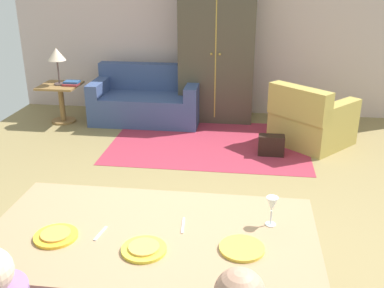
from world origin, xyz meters
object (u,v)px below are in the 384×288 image
object	(u,v)px
book_lower	(71,85)
handbag	(271,145)
couch	(147,101)
dining_table	(151,242)
side_table	(61,98)
table_lamp	(56,56)
plate_near_child	(144,249)
book_upper	(72,82)
armoire	(217,51)
plate_near_woman	(242,248)
plate_near_man	(56,236)
armchair	(311,121)
wine_glass	(272,205)

from	to	relation	value
book_lower	handbag	world-z (taller)	book_lower
couch	dining_table	bearing A→B (deg)	-76.64
side_table	table_lamp	world-z (taller)	table_lamp
plate_near_child	table_lamp	bearing A→B (deg)	118.55
dining_table	book_upper	xyz separation A→B (m)	(-2.08, 4.00, -0.08)
couch	book_upper	world-z (taller)	couch
side_table	plate_near_child	bearing A→B (deg)	-61.45
armoire	table_lamp	distance (m)	2.34
plate_near_woman	book_upper	world-z (taller)	plate_near_woman
plate_near_child	plate_near_woman	xyz separation A→B (m)	(0.53, 0.08, 0.00)
table_lamp	book_upper	world-z (taller)	table_lamp
table_lamp	book_lower	world-z (taller)	table_lamp
handbag	plate_near_man	bearing A→B (deg)	-113.03
book_upper	armoire	bearing A→B (deg)	12.63
plate_near_child	handbag	world-z (taller)	plate_near_child
couch	plate_near_man	bearing A→B (deg)	-83.76
side_table	book_lower	size ratio (longest dim) A/B	2.64
plate_near_woman	book_upper	size ratio (longest dim) A/B	1.14
armchair	table_lamp	bearing A→B (deg)	173.05
plate_near_child	table_lamp	size ratio (longest dim) A/B	0.46
dining_table	armoire	xyz separation A→B (m)	(0.03, 4.47, 0.35)
armchair	couch	bearing A→B (deg)	163.48
plate_near_woman	table_lamp	bearing A→B (deg)	124.40
plate_near_child	book_upper	xyz separation A→B (m)	(-2.08, 4.18, -0.15)
book_upper	table_lamp	bearing A→B (deg)	-174.58
book_lower	plate_near_child	bearing A→B (deg)	-63.33
couch	armchair	bearing A→B (deg)	-16.52
armoire	plate_near_man	bearing A→B (deg)	-96.90
plate_near_man	side_table	bearing A→B (deg)	112.92
armoire	book_upper	bearing A→B (deg)	-167.37
wine_glass	handbag	bearing A→B (deg)	87.29
plate_near_child	plate_near_woman	distance (m)	0.54
plate_near_child	armchair	size ratio (longest dim) A/B	0.21
couch	armchair	distance (m)	2.45
armchair	handbag	size ratio (longest dim) A/B	3.77
dining_table	book_lower	bearing A→B (deg)	117.71
dining_table	book_lower	distance (m)	4.47
plate_near_child	book_lower	size ratio (longest dim) A/B	1.14
dining_table	armchair	xyz separation A→B (m)	(1.35, 3.54, -0.38)
plate_near_child	book_upper	size ratio (longest dim) A/B	1.14
plate_near_woman	couch	distance (m)	4.63
armoire	side_table	world-z (taller)	armoire
plate_near_woman	armchair	xyz separation A→B (m)	(0.82, 3.64, -0.45)
handbag	book_upper	bearing A→B (deg)	162.50
plate_near_man	plate_near_child	bearing A→B (deg)	-6.45
plate_near_man	book_upper	size ratio (longest dim) A/B	1.14
wine_glass	plate_near_woman	bearing A→B (deg)	-120.35
plate_near_child	armchair	bearing A→B (deg)	70.13
plate_near_child	table_lamp	world-z (taller)	table_lamp
book_lower	handbag	bearing A→B (deg)	-16.70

